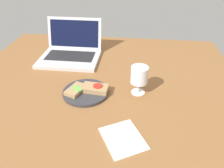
{
  "coord_description": "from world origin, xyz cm",
  "views": [
    {
      "loc": [
        16.12,
        -82.72,
        62.22
      ],
      "look_at": [
        6.48,
        -0.34,
        8.0
      ],
      "focal_mm": 35.0,
      "sensor_mm": 36.0,
      "label": 1
    }
  ],
  "objects_px": {
    "plate": "(86,92)",
    "sandwich_with_tomato": "(95,88)",
    "sandwich_with_cucumber": "(76,90)",
    "wine_glass": "(139,76)",
    "napkin": "(123,138)",
    "laptop": "(71,52)"
  },
  "relations": [
    {
      "from": "sandwich_with_cucumber",
      "to": "wine_glass",
      "type": "distance_m",
      "value": 0.29
    },
    {
      "from": "wine_glass",
      "to": "napkin",
      "type": "xyz_separation_m",
      "value": [
        -0.05,
        -0.29,
        -0.09
      ]
    },
    {
      "from": "sandwich_with_cucumber",
      "to": "wine_glass",
      "type": "bearing_deg",
      "value": 9.01
    },
    {
      "from": "sandwich_with_cucumber",
      "to": "plate",
      "type": "bearing_deg",
      "value": 11.83
    },
    {
      "from": "laptop",
      "to": "wine_glass",
      "type": "bearing_deg",
      "value": -38.12
    },
    {
      "from": "plate",
      "to": "napkin",
      "type": "relative_size",
      "value": 1.34
    },
    {
      "from": "sandwich_with_tomato",
      "to": "wine_glass",
      "type": "height_order",
      "value": "wine_glass"
    },
    {
      "from": "wine_glass",
      "to": "laptop",
      "type": "distance_m",
      "value": 0.52
    },
    {
      "from": "plate",
      "to": "sandwich_with_tomato",
      "type": "xyz_separation_m",
      "value": [
        0.04,
        0.01,
        0.02
      ]
    },
    {
      "from": "sandwich_with_cucumber",
      "to": "napkin",
      "type": "distance_m",
      "value": 0.34
    },
    {
      "from": "laptop",
      "to": "napkin",
      "type": "height_order",
      "value": "laptop"
    },
    {
      "from": "napkin",
      "to": "sandwich_with_cucumber",
      "type": "bearing_deg",
      "value": 133.43
    },
    {
      "from": "plate",
      "to": "laptop",
      "type": "xyz_separation_m",
      "value": [
        -0.17,
        0.36,
        0.03
      ]
    },
    {
      "from": "plate",
      "to": "sandwich_with_tomato",
      "type": "relative_size",
      "value": 1.71
    },
    {
      "from": "sandwich_with_cucumber",
      "to": "sandwich_with_tomato",
      "type": "bearing_deg",
      "value": 11.45
    },
    {
      "from": "wine_glass",
      "to": "sandwich_with_cucumber",
      "type": "bearing_deg",
      "value": -170.99
    },
    {
      "from": "sandwich_with_cucumber",
      "to": "laptop",
      "type": "xyz_separation_m",
      "value": [
        -0.13,
        0.37,
        0.01
      ]
    },
    {
      "from": "wine_glass",
      "to": "napkin",
      "type": "height_order",
      "value": "wine_glass"
    },
    {
      "from": "sandwich_with_tomato",
      "to": "wine_glass",
      "type": "bearing_deg",
      "value": 7.92
    },
    {
      "from": "napkin",
      "to": "laptop",
      "type": "bearing_deg",
      "value": 120.43
    },
    {
      "from": "sandwich_with_cucumber",
      "to": "wine_glass",
      "type": "height_order",
      "value": "wine_glass"
    },
    {
      "from": "sandwich_with_cucumber",
      "to": "sandwich_with_tomato",
      "type": "distance_m",
      "value": 0.09
    }
  ]
}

